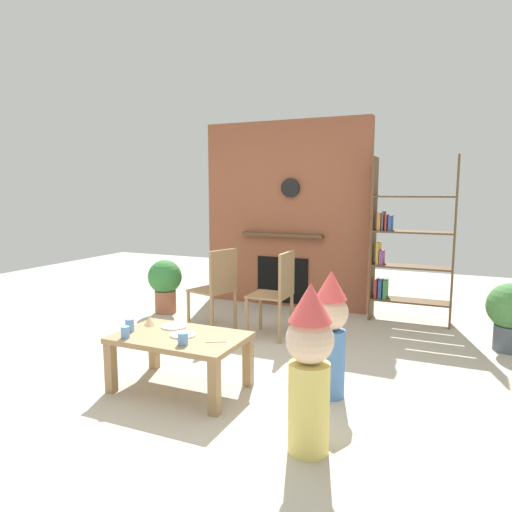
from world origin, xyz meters
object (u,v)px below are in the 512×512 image
object	(u,v)px
paper_cup_near_left	(183,339)
paper_cup_near_right	(125,332)
child_with_cone_hat	(309,364)
dining_chair_middle	(278,289)
paper_plate_rear	(174,326)
potted_plant_short	(165,282)
bookshelf	(406,247)
child_in_pink	(330,331)
paper_plate_front	(183,335)
dining_chair_left	(218,285)
paper_cup_center	(130,325)
potted_plant_tall	(511,312)
birthday_cake_slice	(150,321)
coffee_table	(180,344)

from	to	relation	value
paper_cup_near_left	paper_cup_near_right	distance (m)	0.48
child_with_cone_hat	dining_chair_middle	distance (m)	2.16
paper_plate_rear	potted_plant_short	xyz separation A→B (m)	(-1.28, 1.70, -0.04)
paper_cup_near_left	bookshelf	bearing A→B (deg)	67.63
paper_plate_rear	child_with_cone_hat	bearing A→B (deg)	-24.25
child_in_pink	paper_plate_rear	bearing A→B (deg)	-9.32
child_with_cone_hat	bookshelf	bearing A→B (deg)	-72.19
paper_plate_front	potted_plant_short	distance (m)	2.37
paper_plate_rear	paper_cup_near_right	bearing A→B (deg)	-113.83
paper_plate_rear	dining_chair_left	distance (m)	1.32
paper_cup_center	child_in_pink	xyz separation A→B (m)	(1.49, 0.43, 0.02)
child_with_cone_hat	potted_plant_tall	bearing A→B (deg)	-95.49
paper_cup_center	birthday_cake_slice	bearing A→B (deg)	78.03
bookshelf	dining_chair_middle	size ratio (longest dim) A/B	2.11
paper_plate_front	paper_plate_rear	size ratio (longest dim) A/B	0.95
dining_chair_middle	potted_plant_short	distance (m)	1.69
bookshelf	child_in_pink	bearing A→B (deg)	-96.02
coffee_table	paper_cup_center	size ratio (longest dim) A/B	10.04
paper_cup_near_left	paper_cup_center	size ratio (longest dim) A/B	0.91
paper_cup_near_left	paper_plate_front	xyz separation A→B (m)	(-0.12, 0.18, -0.04)
birthday_cake_slice	dining_chair_middle	bearing A→B (deg)	67.22
child_in_pink	paper_cup_near_left	bearing A→B (deg)	11.77
paper_cup_near_left	paper_plate_front	world-z (taller)	paper_cup_near_left
child_in_pink	paper_cup_near_right	bearing A→B (deg)	4.23
paper_cup_near_left	paper_cup_near_right	xyz separation A→B (m)	(-0.48, -0.04, -0.00)
dining_chair_left	potted_plant_short	size ratio (longest dim) A/B	1.35
potted_plant_short	dining_chair_left	bearing A→B (deg)	-23.09
paper_cup_center	birthday_cake_slice	distance (m)	0.20
paper_cup_near_right	paper_plate_front	distance (m)	0.43
paper_plate_front	birthday_cake_slice	distance (m)	0.42
bookshelf	paper_plate_rear	xyz separation A→B (m)	(-1.48, -2.51, -0.44)
coffee_table	birthday_cake_slice	xyz separation A→B (m)	(-0.37, 0.12, 0.11)
potted_plant_short	birthday_cake_slice	bearing A→B (deg)	-58.32
paper_plate_rear	potted_plant_short	bearing A→B (deg)	127.00
birthday_cake_slice	child_in_pink	xyz separation A→B (m)	(1.44, 0.23, 0.03)
coffee_table	child_with_cone_hat	size ratio (longest dim) A/B	0.98
paper_cup_center	child_with_cone_hat	size ratio (longest dim) A/B	0.10
paper_plate_front	child_with_cone_hat	xyz separation A→B (m)	(1.14, -0.44, 0.10)
birthday_cake_slice	paper_cup_near_left	bearing A→B (deg)	-30.51
paper_cup_center	dining_chair_middle	bearing A→B (deg)	68.51
paper_plate_rear	potted_plant_short	world-z (taller)	potted_plant_short
paper_plate_front	birthday_cake_slice	world-z (taller)	birthday_cake_slice
coffee_table	potted_plant_short	bearing A→B (deg)	127.80
paper_cup_near_left	paper_cup_center	xyz separation A→B (m)	(-0.56, 0.11, 0.00)
paper_cup_near_right	child_in_pink	size ratio (longest dim) A/B	0.09
paper_cup_near_left	child_with_cone_hat	world-z (taller)	child_with_cone_hat
paper_cup_near_left	paper_cup_near_right	bearing A→B (deg)	-174.80
coffee_table	paper_plate_front	xyz separation A→B (m)	(0.03, -0.00, 0.08)
paper_cup_near_right	child_in_pink	world-z (taller)	child_in_pink
dining_chair_left	potted_plant_tall	size ratio (longest dim) A/B	1.37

